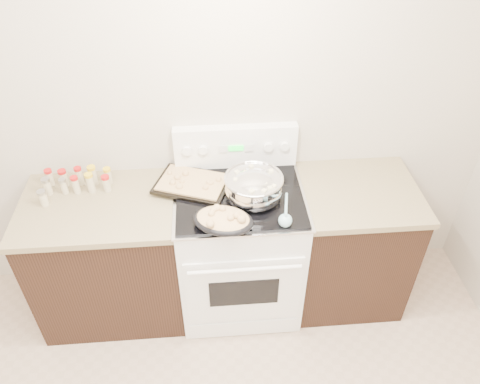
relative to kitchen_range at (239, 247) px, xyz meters
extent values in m
cube|color=#BFB5A5|center=(-0.35, 0.35, 0.86)|extent=(4.00, 0.05, 2.70)
cube|color=black|center=(-0.83, 0.01, -0.05)|extent=(0.90, 0.64, 0.88)
cube|color=brown|center=(-0.83, 0.01, 0.41)|extent=(0.93, 0.67, 0.04)
cube|color=black|center=(0.73, 0.01, -0.05)|extent=(0.70, 0.64, 0.88)
cube|color=brown|center=(0.73, 0.01, 0.41)|extent=(0.73, 0.67, 0.04)
cube|color=white|center=(0.00, 0.00, -0.03)|extent=(0.76, 0.66, 0.92)
cube|color=white|center=(0.00, -0.34, -0.04)|extent=(0.70, 0.01, 0.55)
cube|color=black|center=(0.00, -0.35, -0.04)|extent=(0.42, 0.01, 0.22)
cylinder|color=white|center=(0.00, -0.38, 0.21)|extent=(0.65, 0.02, 0.02)
cube|color=white|center=(0.00, -0.34, -0.41)|extent=(0.70, 0.01, 0.14)
cube|color=silver|center=(0.00, 0.00, 0.44)|extent=(0.78, 0.68, 0.01)
cube|color=black|center=(0.00, 0.00, 0.45)|extent=(0.74, 0.64, 0.01)
cube|color=white|center=(0.00, 0.29, 0.59)|extent=(0.76, 0.07, 0.28)
cylinder|color=white|center=(-0.30, 0.24, 0.61)|extent=(0.06, 0.02, 0.06)
cylinder|color=white|center=(-0.20, 0.24, 0.61)|extent=(0.06, 0.02, 0.06)
cylinder|color=white|center=(0.20, 0.24, 0.61)|extent=(0.06, 0.02, 0.06)
cylinder|color=white|center=(0.30, 0.24, 0.61)|extent=(0.06, 0.02, 0.06)
cube|color=#19E533|center=(0.00, 0.25, 0.61)|extent=(0.09, 0.00, 0.04)
cube|color=silver|center=(-0.08, 0.25, 0.61)|extent=(0.05, 0.00, 0.05)
cube|color=silver|center=(0.08, 0.25, 0.61)|extent=(0.05, 0.00, 0.05)
ellipsoid|color=silver|center=(0.08, -0.05, 0.52)|extent=(0.34, 0.34, 0.20)
cylinder|color=silver|center=(0.08, -0.05, 0.46)|extent=(0.18, 0.18, 0.01)
torus|color=silver|center=(0.08, -0.05, 0.60)|extent=(0.34, 0.34, 0.02)
cylinder|color=silver|center=(0.08, -0.05, 0.54)|extent=(0.32, 0.32, 0.11)
cylinder|color=brown|center=(0.08, -0.05, 0.59)|extent=(0.30, 0.30, 0.00)
cube|color=beige|center=(0.05, -0.03, 0.59)|extent=(0.04, 0.04, 0.02)
cube|color=beige|center=(0.03, -0.01, 0.59)|extent=(0.03, 0.03, 0.02)
cube|color=beige|center=(0.16, -0.14, 0.59)|extent=(0.03, 0.03, 0.02)
cube|color=beige|center=(0.18, -0.12, 0.59)|extent=(0.03, 0.03, 0.02)
cube|color=beige|center=(-0.01, 0.02, 0.59)|extent=(0.03, 0.03, 0.02)
cube|color=beige|center=(0.18, 0.01, 0.59)|extent=(0.03, 0.03, 0.02)
cube|color=beige|center=(-0.03, -0.05, 0.59)|extent=(0.03, 0.03, 0.02)
cube|color=beige|center=(0.08, 0.07, 0.59)|extent=(0.03, 0.03, 0.02)
cube|color=beige|center=(0.06, -0.16, 0.59)|extent=(0.04, 0.04, 0.02)
cube|color=beige|center=(0.08, -0.09, 0.59)|extent=(0.04, 0.04, 0.03)
cube|color=beige|center=(0.07, -0.07, 0.59)|extent=(0.03, 0.03, 0.02)
cube|color=beige|center=(0.04, 0.01, 0.59)|extent=(0.04, 0.04, 0.03)
cube|color=beige|center=(0.09, -0.11, 0.59)|extent=(0.04, 0.04, 0.03)
cube|color=beige|center=(0.13, -0.10, 0.59)|extent=(0.04, 0.04, 0.02)
cube|color=beige|center=(0.05, -0.10, 0.59)|extent=(0.03, 0.03, 0.02)
cube|color=beige|center=(0.12, -0.16, 0.59)|extent=(0.03, 0.03, 0.02)
ellipsoid|color=black|center=(-0.11, -0.27, 0.49)|extent=(0.39, 0.32, 0.08)
ellipsoid|color=tan|center=(-0.11, -0.27, 0.51)|extent=(0.35, 0.29, 0.06)
sphere|color=tan|center=(-0.11, -0.22, 0.54)|extent=(0.04, 0.04, 0.04)
sphere|color=tan|center=(-0.18, -0.34, 0.54)|extent=(0.04, 0.04, 0.04)
sphere|color=tan|center=(-0.07, -0.30, 0.54)|extent=(0.04, 0.04, 0.04)
sphere|color=tan|center=(-0.16, -0.23, 0.54)|extent=(0.04, 0.04, 0.04)
sphere|color=tan|center=(-0.04, -0.29, 0.54)|extent=(0.04, 0.04, 0.04)
sphere|color=tan|center=(-0.14, -0.21, 0.54)|extent=(0.04, 0.04, 0.04)
sphere|color=tan|center=(-0.17, -0.26, 0.54)|extent=(0.04, 0.04, 0.04)
sphere|color=tan|center=(-0.01, -0.32, 0.54)|extent=(0.05, 0.05, 0.05)
cube|color=black|center=(-0.27, 0.10, 0.46)|extent=(0.51, 0.43, 0.02)
cube|color=tan|center=(-0.27, 0.10, 0.48)|extent=(0.45, 0.38, 0.02)
sphere|color=tan|center=(-0.35, 0.05, 0.49)|extent=(0.05, 0.05, 0.05)
sphere|color=tan|center=(-0.39, 0.09, 0.49)|extent=(0.04, 0.04, 0.04)
sphere|color=tan|center=(-0.18, 0.08, 0.49)|extent=(0.03, 0.03, 0.03)
sphere|color=tan|center=(-0.32, 0.17, 0.49)|extent=(0.04, 0.04, 0.04)
sphere|color=tan|center=(-0.41, 0.19, 0.49)|extent=(0.03, 0.03, 0.03)
sphere|color=tan|center=(-0.36, 0.14, 0.49)|extent=(0.04, 0.04, 0.04)
sphere|color=tan|center=(-0.34, 0.10, 0.49)|extent=(0.03, 0.03, 0.03)
sphere|color=tan|center=(-0.20, 0.03, 0.49)|extent=(0.04, 0.04, 0.04)
sphere|color=tan|center=(-0.12, 0.10, 0.49)|extent=(0.04, 0.04, 0.04)
sphere|color=tan|center=(-0.16, 0.07, 0.49)|extent=(0.03, 0.03, 0.03)
cylinder|color=#B67653|center=(0.04, 0.03, 0.46)|extent=(0.19, 0.20, 0.01)
sphere|color=#B67653|center=(-0.03, -0.05, 0.47)|extent=(0.04, 0.04, 0.04)
sphere|color=#8DC3D2|center=(0.23, -0.28, 0.48)|extent=(0.08, 0.08, 0.08)
cylinder|color=#8DC3D2|center=(0.25, -0.18, 0.51)|extent=(0.06, 0.25, 0.07)
cylinder|color=#BFB28C|center=(-1.14, 0.21, 0.48)|extent=(0.04, 0.04, 0.09)
cylinder|color=#B21414|center=(-1.14, 0.21, 0.53)|extent=(0.05, 0.05, 0.02)
cylinder|color=#BFB28C|center=(-1.05, 0.20, 0.48)|extent=(0.05, 0.05, 0.09)
cylinder|color=#B21414|center=(-1.05, 0.20, 0.53)|extent=(0.05, 0.05, 0.02)
cylinder|color=#BFB28C|center=(-0.96, 0.20, 0.48)|extent=(0.04, 0.04, 0.10)
cylinder|color=#B21414|center=(-0.96, 0.20, 0.54)|extent=(0.04, 0.04, 0.02)
cylinder|color=#BFB28C|center=(-0.88, 0.20, 0.49)|extent=(0.05, 0.05, 0.11)
cylinder|color=gold|center=(-0.88, 0.20, 0.55)|extent=(0.05, 0.05, 0.02)
cylinder|color=#BFB28C|center=(-0.79, 0.20, 0.48)|extent=(0.04, 0.04, 0.09)
cylinder|color=gold|center=(-0.79, 0.20, 0.53)|extent=(0.05, 0.05, 0.02)
cylinder|color=#BFB28C|center=(-1.13, 0.12, 0.48)|extent=(0.05, 0.05, 0.09)
cylinder|color=#B2B2B7|center=(-1.13, 0.12, 0.53)|extent=(0.05, 0.05, 0.02)
cylinder|color=#BFB28C|center=(-1.04, 0.12, 0.47)|extent=(0.04, 0.04, 0.09)
cylinder|color=#B2B2B7|center=(-1.04, 0.12, 0.52)|extent=(0.04, 0.04, 0.02)
cylinder|color=#BFB28C|center=(-0.96, 0.12, 0.48)|extent=(0.04, 0.04, 0.10)
cylinder|color=#B21414|center=(-0.96, 0.12, 0.54)|extent=(0.04, 0.04, 0.02)
cylinder|color=#BFB28C|center=(-0.88, 0.12, 0.49)|extent=(0.05, 0.05, 0.11)
cylinder|color=gold|center=(-0.88, 0.12, 0.55)|extent=(0.05, 0.05, 0.02)
cylinder|color=#BFB28C|center=(-0.79, 0.12, 0.47)|extent=(0.05, 0.05, 0.09)
cylinder|color=#B21414|center=(-0.79, 0.12, 0.53)|extent=(0.05, 0.05, 0.02)
cylinder|color=#BFB28C|center=(-1.13, 0.02, 0.47)|extent=(0.05, 0.05, 0.09)
cylinder|color=#B2B2B7|center=(-1.13, 0.02, 0.52)|extent=(0.05, 0.05, 0.02)
camera|label=1|loc=(-0.17, -2.12, 2.21)|focal=35.00mm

